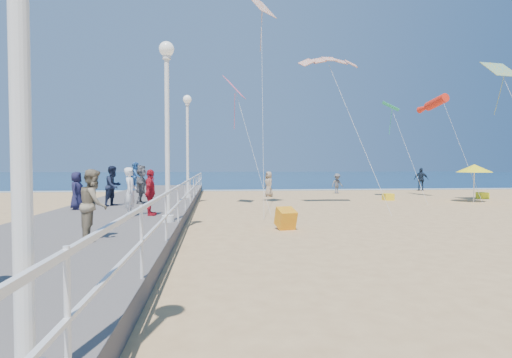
{
  "coord_description": "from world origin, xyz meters",
  "views": [
    {
      "loc": [
        -3.97,
        -12.03,
        2.09
      ],
      "look_at": [
        -2.5,
        2.0,
        1.6
      ],
      "focal_mm": 28.0,
      "sensor_mm": 36.0,
      "label": 1
    }
  ],
  "objects": [
    {
      "name": "ground",
      "position": [
        0.0,
        0.0,
        0.0
      ],
      "size": [
        160.0,
        160.0,
        0.0
      ],
      "primitive_type": "plane",
      "color": "tan",
      "rests_on": "ground"
    },
    {
      "name": "ocean",
      "position": [
        0.0,
        65.0,
        0.01
      ],
      "size": [
        160.0,
        90.0,
        0.05
      ],
      "primitive_type": "cube",
      "color": "#0C284B",
      "rests_on": "ground"
    },
    {
      "name": "surf_line",
      "position": [
        0.0,
        20.5,
        0.03
      ],
      "size": [
        160.0,
        1.2,
        0.04
      ],
      "primitive_type": "cube",
      "color": "silver",
      "rests_on": "ground"
    },
    {
      "name": "boardwalk",
      "position": [
        -7.5,
        0.0,
        0.2
      ],
      "size": [
        5.0,
        44.0,
        0.4
      ],
      "primitive_type": "cube",
      "color": "#68625E",
      "rests_on": "ground"
    },
    {
      "name": "railing",
      "position": [
        -5.05,
        0.0,
        1.25
      ],
      "size": [
        0.05,
        42.0,
        0.55
      ],
      "color": "white",
      "rests_on": "boardwalk"
    },
    {
      "name": "lamp_post_mid",
      "position": [
        -5.35,
        0.0,
        3.66
      ],
      "size": [
        0.44,
        0.44,
        5.32
      ],
      "color": "white",
      "rests_on": "boardwalk"
    },
    {
      "name": "lamp_post_far",
      "position": [
        -5.35,
        9.0,
        3.66
      ],
      "size": [
        0.44,
        0.44,
        5.32
      ],
      "color": "white",
      "rests_on": "boardwalk"
    },
    {
      "name": "woman_holding_toddler",
      "position": [
        -6.72,
        1.41,
        1.21
      ],
      "size": [
        0.42,
        0.61,
        1.62
      ],
      "primitive_type": "imported",
      "rotation": [
        0.0,
        0.0,
        1.51
      ],
      "color": "white",
      "rests_on": "boardwalk"
    },
    {
      "name": "toddler_held",
      "position": [
        -6.57,
        1.56,
        1.72
      ],
      "size": [
        0.39,
        0.48,
        0.94
      ],
      "primitive_type": "imported",
      "rotation": [
        0.0,
        0.0,
        1.51
      ],
      "color": "#316DBA",
      "rests_on": "boardwalk"
    },
    {
      "name": "spectator_1",
      "position": [
        -6.71,
        -2.64,
        1.2
      ],
      "size": [
        0.71,
        0.86,
        1.6
      ],
      "primitive_type": "imported",
      "rotation": [
        0.0,
        0.0,
        1.71
      ],
      "color": "gray",
      "rests_on": "boardwalk"
    },
    {
      "name": "spectator_3",
      "position": [
        -6.11,
        1.6,
        1.17
      ],
      "size": [
        0.4,
        0.92,
        1.55
      ],
      "primitive_type": "imported",
      "rotation": [
        0.0,
        0.0,
        1.59
      ],
      "color": "red",
      "rests_on": "boardwalk"
    },
    {
      "name": "spectator_4",
      "position": [
        -9.2,
        3.75,
        1.12
      ],
      "size": [
        0.47,
        0.71,
        1.44
      ],
      "primitive_type": "imported",
      "rotation": [
        0.0,
        0.0,
        1.58
      ],
      "color": "#1A1A39",
      "rests_on": "boardwalk"
    },
    {
      "name": "spectator_5",
      "position": [
        -7.2,
        5.98,
        1.25
      ],
      "size": [
        0.52,
        1.59,
        1.71
      ],
      "primitive_type": "imported",
      "rotation": [
        0.0,
        0.0,
        1.56
      ],
      "color": "slate",
      "rests_on": "boardwalk"
    },
    {
      "name": "spectator_7",
      "position": [
        -8.13,
        4.96,
        1.23
      ],
      "size": [
        0.93,
        1.01,
        1.66
      ],
      "primitive_type": "imported",
      "rotation": [
        0.0,
        0.0,
        1.09
      ],
      "color": "#171E33",
      "rests_on": "boardwalk"
    },
    {
      "name": "beach_walker_a",
      "position": [
        5.03,
        16.5,
        0.74
      ],
      "size": [
        1.08,
        0.84,
        1.48
      ],
      "primitive_type": "imported",
      "rotation": [
        0.0,
        0.0,
        0.34
      ],
      "color": "#535458",
      "rests_on": "ground"
    },
    {
      "name": "beach_walker_b",
      "position": [
        12.82,
        18.88,
        0.93
      ],
      "size": [
        1.17,
        0.95,
        1.87
      ],
      "primitive_type": "imported",
      "rotation": [
        0.0,
        0.0,
        2.6
      ],
      "color": "#172333",
      "rests_on": "ground"
    },
    {
      "name": "beach_walker_c",
      "position": [
        -0.39,
        14.02,
        0.84
      ],
      "size": [
        0.77,
        0.95,
        1.67
      ],
      "primitive_type": "imported",
      "rotation": [
        0.0,
        0.0,
        -1.23
      ],
      "color": "gray",
      "rests_on": "ground"
    },
    {
      "name": "box_kite",
      "position": [
        -1.67,
        0.66,
        0.3
      ],
      "size": [
        0.7,
        0.82,
        0.74
      ],
      "primitive_type": "cube",
      "rotation": [
        0.31,
        0.0,
        0.24
      ],
      "color": "#E25A0D",
      "rests_on": "ground"
    },
    {
      "name": "beach_umbrella",
      "position": [
        10.6,
        9.02,
        1.91
      ],
      "size": [
        1.9,
        1.9,
        2.14
      ],
      "color": "white",
      "rests_on": "ground"
    },
    {
      "name": "beach_chair_left",
      "position": [
        6.33,
        10.71,
        0.2
      ],
      "size": [
        0.55,
        0.55,
        0.4
      ],
      "primitive_type": "cube",
      "color": "yellow",
      "rests_on": "ground"
    },
    {
      "name": "beach_chair_right",
      "position": [
        12.64,
        11.12,
        0.2
      ],
      "size": [
        0.55,
        0.55,
        0.4
      ],
      "primitive_type": "cube",
      "color": "#FEFF1A",
      "rests_on": "ground"
    },
    {
      "name": "kite_parafoil",
      "position": [
        1.72,
        7.48,
        7.37
      ],
      "size": [
        2.96,
        0.94,
        0.65
      ],
      "primitive_type": null,
      "rotation": [
        0.44,
        0.0,
        0.0
      ],
      "color": "#CE4518"
    },
    {
      "name": "kite_windsock",
      "position": [
        9.91,
        11.8,
        6.04
      ],
      "size": [
        1.03,
        2.81,
        1.11
      ],
      "primitive_type": "cylinder",
      "rotation": [
        1.36,
        0.0,
        0.17
      ],
      "color": "red"
    },
    {
      "name": "kite_diamond_pink",
      "position": [
        -2.94,
        8.17,
        5.99
      ],
      "size": [
        1.24,
        1.53,
        0.99
      ],
      "primitive_type": "cube",
      "rotation": [
        0.82,
        0.0,
        1.3
      ],
      "color": "#FF5D84"
    },
    {
      "name": "kite_diamond_multi",
      "position": [
        11.17,
        7.89,
        7.18
      ],
      "size": [
        1.67,
        1.39,
        0.99
      ],
      "primitive_type": "cube",
      "rotation": [
        0.69,
        0.0,
        0.14
      ],
      "color": "#168FC2"
    },
    {
      "name": "kite_diamond_green",
      "position": [
        7.11,
        12.22,
        5.8
      ],
      "size": [
        1.33,
        1.4,
        0.55
      ],
      "primitive_type": "cube",
      "rotation": [
        0.49,
        0.0,
        1.21
      ],
      "color": "#27B776"
    },
    {
      "name": "kite_diamond_redwhite",
      "position": [
        -1.74,
        6.84,
        9.58
      ],
      "size": [
        1.54,
        1.56,
        1.0
      ],
      "primitive_type": "cube",
      "rotation": [
        0.85,
        0.0,
        0.82
      ],
      "color": "#D65619"
    }
  ]
}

